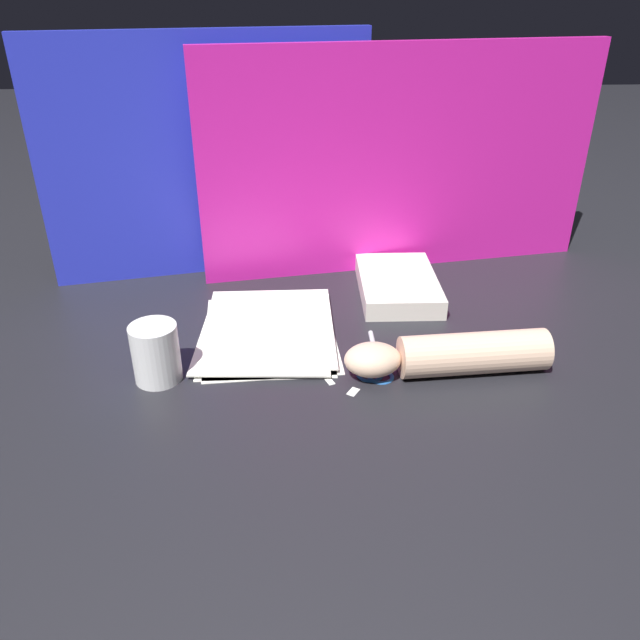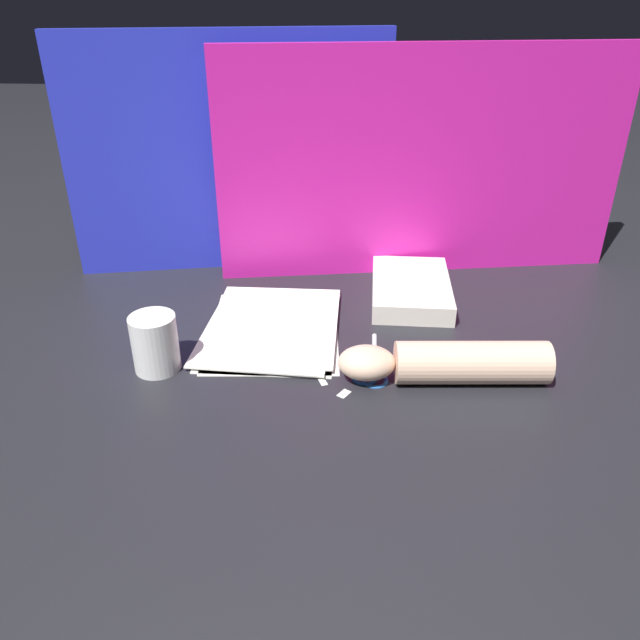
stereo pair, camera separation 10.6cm
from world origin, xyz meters
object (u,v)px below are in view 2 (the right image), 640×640
hand_forearm (447,363)px  mug (155,343)px  book_closed (411,289)px  scissors (377,367)px  paper_stack (272,328)px

hand_forearm → mug: (-0.47, 0.01, 0.01)m
book_closed → scissors: book_closed is taller
paper_stack → hand_forearm: (0.30, -0.14, 0.03)m
scissors → mug: (-0.36, -0.02, 0.04)m
paper_stack → book_closed: (0.26, 0.15, 0.01)m
hand_forearm → mug: 0.47m
scissors → mug: size_ratio=1.75×
paper_stack → hand_forearm: bearing=-25.4°
scissors → mug: 0.37m
hand_forearm → mug: size_ratio=3.49×
hand_forearm → book_closed: bearing=97.4°
paper_stack → book_closed: bearing=30.5°
paper_stack → book_closed: book_closed is taller
book_closed → hand_forearm: 0.30m
paper_stack → mug: bearing=-141.7°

